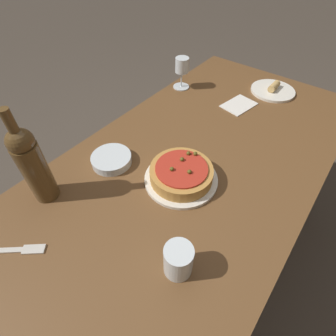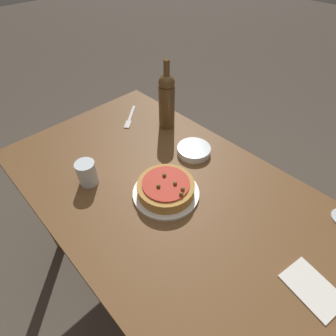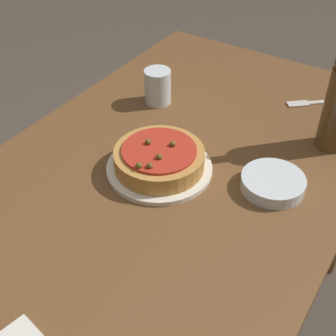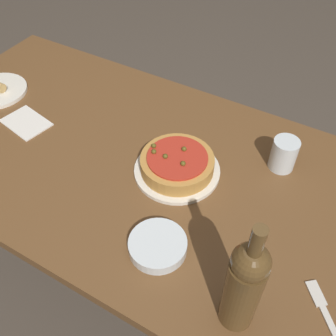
{
  "view_description": "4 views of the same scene",
  "coord_description": "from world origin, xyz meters",
  "px_view_note": "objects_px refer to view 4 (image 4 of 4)",
  "views": [
    {
      "loc": [
        0.59,
        0.33,
        1.43
      ],
      "look_at": [
        0.16,
        0.0,
        0.86
      ],
      "focal_mm": 28.0,
      "sensor_mm": 36.0,
      "label": 1
    },
    {
      "loc": [
        -0.34,
        0.44,
        1.51
      ],
      "look_at": [
        0.15,
        -0.03,
        0.84
      ],
      "focal_mm": 28.0,
      "sensor_mm": 36.0,
      "label": 2
    },
    {
      "loc": [
        -0.57,
        -0.44,
        1.46
      ],
      "look_at": [
        0.09,
        -0.02,
        0.81
      ],
      "focal_mm": 50.0,
      "sensor_mm": 36.0,
      "label": 3
    },
    {
      "loc": [
        0.46,
        -0.64,
        1.59
      ],
      "look_at": [
        0.09,
        -0.01,
        0.8
      ],
      "focal_mm": 42.0,
      "sensor_mm": 36.0,
      "label": 4
    }
  ],
  "objects_px": {
    "fork": "(327,318)",
    "pizza": "(177,163)",
    "dinner_plate": "(177,170)",
    "wine_bottle": "(244,285)",
    "water_cup": "(284,154)",
    "dining_table": "(142,183)",
    "side_bowl": "(158,245)"
  },
  "relations": [
    {
      "from": "fork",
      "to": "pizza",
      "type": "bearing_deg",
      "value": 25.95
    },
    {
      "from": "dinner_plate",
      "to": "wine_bottle",
      "type": "xyz_separation_m",
      "value": [
        0.3,
        -0.3,
        0.13
      ]
    },
    {
      "from": "wine_bottle",
      "to": "dinner_plate",
      "type": "bearing_deg",
      "value": 135.78
    },
    {
      "from": "wine_bottle",
      "to": "water_cup",
      "type": "bearing_deg",
      "value": 97.36
    },
    {
      "from": "dining_table",
      "to": "pizza",
      "type": "relative_size",
      "value": 7.74
    },
    {
      "from": "pizza",
      "to": "side_bowl",
      "type": "bearing_deg",
      "value": -71.24
    },
    {
      "from": "pizza",
      "to": "fork",
      "type": "xyz_separation_m",
      "value": [
        0.48,
        -0.21,
        -0.03
      ]
    },
    {
      "from": "dinner_plate",
      "to": "water_cup",
      "type": "bearing_deg",
      "value": 34.34
    },
    {
      "from": "dining_table",
      "to": "water_cup",
      "type": "distance_m",
      "value": 0.42
    },
    {
      "from": "fork",
      "to": "dining_table",
      "type": "bearing_deg",
      "value": 31.6
    },
    {
      "from": "side_bowl",
      "to": "fork",
      "type": "relative_size",
      "value": 0.87
    },
    {
      "from": "side_bowl",
      "to": "dining_table",
      "type": "bearing_deg",
      "value": 130.72
    },
    {
      "from": "dinner_plate",
      "to": "pizza",
      "type": "height_order",
      "value": "pizza"
    },
    {
      "from": "pizza",
      "to": "wine_bottle",
      "type": "bearing_deg",
      "value": -44.2
    },
    {
      "from": "side_bowl",
      "to": "fork",
      "type": "xyz_separation_m",
      "value": [
        0.39,
        0.03,
        -0.01
      ]
    },
    {
      "from": "pizza",
      "to": "water_cup",
      "type": "xyz_separation_m",
      "value": [
        0.25,
        0.17,
        0.01
      ]
    },
    {
      "from": "dinner_plate",
      "to": "dining_table",
      "type": "bearing_deg",
      "value": -170.61
    },
    {
      "from": "pizza",
      "to": "water_cup",
      "type": "relative_size",
      "value": 2.15
    },
    {
      "from": "pizza",
      "to": "fork",
      "type": "relative_size",
      "value": 1.27
    },
    {
      "from": "water_cup",
      "to": "side_bowl",
      "type": "height_order",
      "value": "water_cup"
    },
    {
      "from": "dining_table",
      "to": "pizza",
      "type": "distance_m",
      "value": 0.17
    },
    {
      "from": "wine_bottle",
      "to": "fork",
      "type": "height_order",
      "value": "wine_bottle"
    },
    {
      "from": "pizza",
      "to": "fork",
      "type": "height_order",
      "value": "pizza"
    },
    {
      "from": "fork",
      "to": "wine_bottle",
      "type": "bearing_deg",
      "value": 77.29
    },
    {
      "from": "pizza",
      "to": "fork",
      "type": "distance_m",
      "value": 0.52
    },
    {
      "from": "wine_bottle",
      "to": "water_cup",
      "type": "relative_size",
      "value": 3.32
    },
    {
      "from": "dinner_plate",
      "to": "water_cup",
      "type": "xyz_separation_m",
      "value": [
        0.24,
        0.17,
        0.04
      ]
    },
    {
      "from": "wine_bottle",
      "to": "water_cup",
      "type": "height_order",
      "value": "wine_bottle"
    },
    {
      "from": "dining_table",
      "to": "pizza",
      "type": "xyz_separation_m",
      "value": [
        0.11,
        0.02,
        0.13
      ]
    },
    {
      "from": "pizza",
      "to": "side_bowl",
      "type": "xyz_separation_m",
      "value": [
        0.08,
        -0.24,
        -0.02
      ]
    },
    {
      "from": "water_cup",
      "to": "dining_table",
      "type": "bearing_deg",
      "value": -152.41
    },
    {
      "from": "side_bowl",
      "to": "pizza",
      "type": "bearing_deg",
      "value": 108.76
    }
  ]
}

